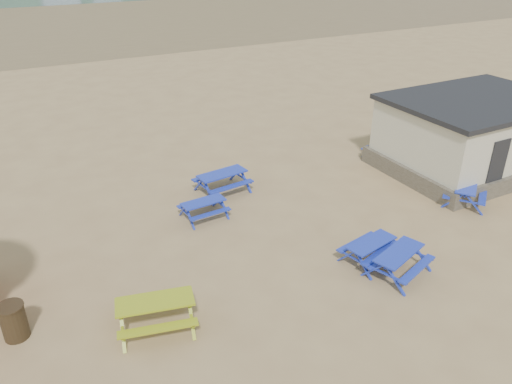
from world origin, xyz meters
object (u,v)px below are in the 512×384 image
picnic_table_blue_a (204,209)px  picnic_table_yellow (156,313)px  picnic_table_blue_b (222,182)px  litter_bin (14,321)px  amenity_block (472,133)px

picnic_table_blue_a → picnic_table_yellow: 5.76m
picnic_table_blue_a → picnic_table_blue_b: size_ratio=0.78×
picnic_table_yellow → picnic_table_blue_b: bearing=65.8°
picnic_table_blue_b → litter_bin: (-8.09, -4.94, 0.09)m
litter_bin → amenity_block: (18.69, 2.06, 1.06)m
picnic_table_blue_a → picnic_table_yellow: bearing=-129.0°
amenity_block → picnic_table_blue_b: bearing=164.8°
picnic_table_blue_b → amenity_block: (10.61, -2.88, 1.15)m
picnic_table_blue_a → picnic_table_blue_b: 2.14m
amenity_block → picnic_table_yellow: bearing=-167.6°
picnic_table_blue_b → litter_bin: litter_bin is taller
picnic_table_blue_b → amenity_block: bearing=-22.2°
picnic_table_yellow → amenity_block: 15.80m
litter_bin → picnic_table_blue_a: bearing=27.1°
picnic_table_blue_a → amenity_block: size_ratio=0.23×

